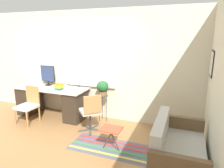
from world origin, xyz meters
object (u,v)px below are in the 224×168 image
at_px(monitor, 48,75).
at_px(office_chair_swivel, 91,111).
at_px(keyboard, 39,88).
at_px(potted_plant, 103,87).
at_px(laptop, 30,83).
at_px(couch_loveseat, 176,153).
at_px(mouse, 47,88).
at_px(plant_stand, 103,99).
at_px(desk_chair_wooden, 28,104).
at_px(desk_lamp, 80,80).
at_px(book_stack, 59,87).
at_px(folding_stool, 111,131).

distance_m(monitor, office_chair_swivel, 1.79).
height_order(keyboard, potted_plant, potted_plant).
height_order(laptop, couch_loveseat, laptop).
distance_m(keyboard, mouse, 0.23).
xyz_separation_m(office_chair_swivel, plant_stand, (0.01, 0.63, 0.09)).
bearing_deg(desk_chair_wooden, mouse, 51.52).
relative_size(monitor, desk_chair_wooden, 0.60).
bearing_deg(office_chair_swivel, desk_lamp, -86.91).
distance_m(monitor, desk_lamp, 1.06).
height_order(book_stack, couch_loveseat, book_stack).
relative_size(book_stack, plant_stand, 0.35).
relative_size(laptop, desk_chair_wooden, 0.34).
bearing_deg(book_stack, folding_stool, -26.95).
bearing_deg(desk_chair_wooden, potted_plant, 25.90).
bearing_deg(plant_stand, office_chair_swivel, -90.99).
bearing_deg(office_chair_swivel, keyboard, -52.52).
relative_size(book_stack, folding_stool, 0.51).
bearing_deg(desk_lamp, folding_stool, -40.80).
bearing_deg(plant_stand, folding_stool, -60.17).
xyz_separation_m(laptop, office_chair_swivel, (2.05, -0.46, -0.35)).
bearing_deg(desk_chair_wooden, monitor, 86.17).
xyz_separation_m(monitor, desk_lamp, (1.05, -0.12, -0.02)).
bearing_deg(folding_stool, mouse, 158.00).
xyz_separation_m(mouse, potted_plant, (1.36, 0.35, 0.07)).
height_order(potted_plant, folding_stool, potted_plant).
height_order(keyboard, folding_stool, keyboard).
bearing_deg(plant_stand, couch_loveseat, -35.99).
height_order(monitor, plant_stand, monitor).
height_order(book_stack, folding_stool, book_stack).
xyz_separation_m(book_stack, desk_chair_wooden, (-0.63, -0.41, -0.40)).
xyz_separation_m(desk_lamp, folding_stool, (1.21, -1.04, -0.65)).
height_order(office_chair_swivel, couch_loveseat, office_chair_swivel).
xyz_separation_m(book_stack, couch_loveseat, (2.86, -1.02, -0.57)).
relative_size(book_stack, potted_plant, 0.63).
bearing_deg(desk_chair_wooden, desk_lamp, 30.05).
distance_m(mouse, desk_chair_wooden, 0.58).
xyz_separation_m(laptop, monitor, (0.47, 0.16, 0.23)).
relative_size(book_stack, desk_chair_wooden, 0.26).
relative_size(mouse, desk_lamp, 0.16).
height_order(laptop, desk_chair_wooden, laptop).
bearing_deg(plant_stand, monitor, -179.60).
bearing_deg(folding_stool, potted_plant, 119.83).
bearing_deg(office_chair_swivel, book_stack, -60.93).
bearing_deg(monitor, keyboard, -90.24).
xyz_separation_m(monitor, mouse, (0.23, -0.34, -0.27)).
distance_m(book_stack, desk_chair_wooden, 0.85).
relative_size(mouse, folding_stool, 0.14).
height_order(laptop, office_chair_swivel, laptop).
xyz_separation_m(mouse, book_stack, (0.32, 0.05, 0.06)).
distance_m(keyboard, couch_loveseat, 3.58).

